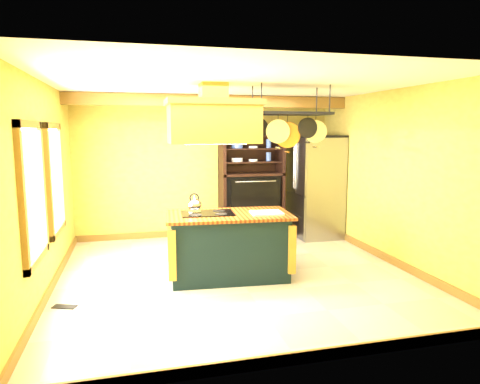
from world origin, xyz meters
name	(u,v)px	position (x,y,z in m)	size (l,w,h in m)	color
floor	(236,274)	(0.00, 0.00, 0.00)	(5.00, 5.00, 0.00)	beige
ceiling	(236,84)	(0.00, 0.00, 2.70)	(5.00, 5.00, 0.00)	white
wall_back	(206,168)	(0.00, 2.50, 1.35)	(5.00, 0.02, 2.70)	gold
wall_front	(305,216)	(0.00, -2.50, 1.35)	(5.00, 0.02, 2.70)	gold
wall_left	(45,188)	(-2.50, 0.00, 1.35)	(0.02, 5.00, 2.70)	gold
wall_right	(392,178)	(2.50, 0.00, 1.35)	(0.02, 5.00, 2.70)	gold
ceiling_beam	(213,101)	(0.00, 1.70, 2.59)	(5.00, 0.15, 0.20)	brown
window_near	(33,193)	(-2.47, -0.80, 1.40)	(0.06, 1.06, 1.56)	brown
window_far	(56,179)	(-2.47, 0.60, 1.40)	(0.06, 1.06, 1.56)	brown
kitchen_island	(228,245)	(-0.13, -0.07, 0.47)	(1.80, 1.08, 1.11)	black
range_hood	(214,119)	(-0.33, -0.07, 2.23)	(1.27, 0.72, 0.80)	#BE7A2F
pot_rack	(290,121)	(0.78, -0.05, 2.21)	(1.18, 0.55, 0.87)	black
refrigerator	(315,188)	(2.06, 1.90, 0.95)	(0.84, 0.99, 1.95)	gray
hutch	(251,193)	(0.85, 2.26, 0.85)	(1.23, 0.56, 2.18)	black
floor_register	(65,307)	(-2.25, -0.64, 0.01)	(0.28, 0.12, 0.01)	black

